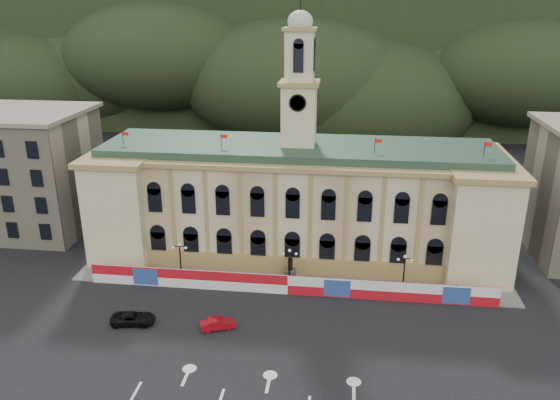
# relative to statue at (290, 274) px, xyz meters

# --- Properties ---
(ground) EXTENTS (260.00, 260.00, 0.00)m
(ground) POSITION_rel_statue_xyz_m (0.00, -18.00, -1.19)
(ground) COLOR black
(ground) RESTS_ON ground
(hill_ridge) EXTENTS (230.00, 80.00, 64.00)m
(hill_ridge) POSITION_rel_statue_xyz_m (0.03, 103.99, 18.30)
(hill_ridge) COLOR black
(hill_ridge) RESTS_ON ground
(city_hall) EXTENTS (56.20, 17.60, 37.10)m
(city_hall) POSITION_rel_statue_xyz_m (0.00, 9.63, 6.66)
(city_hall) COLOR beige
(city_hall) RESTS_ON ground
(side_building_left) EXTENTS (21.00, 17.00, 18.60)m
(side_building_left) POSITION_rel_statue_xyz_m (-43.00, 12.93, 8.14)
(side_building_left) COLOR #B6AC8D
(side_building_left) RESTS_ON ground
(hoarding_fence) EXTENTS (50.00, 0.44, 2.50)m
(hoarding_fence) POSITION_rel_statue_xyz_m (0.06, -2.93, 0.06)
(hoarding_fence) COLOR red
(hoarding_fence) RESTS_ON ground
(pavement) EXTENTS (56.00, 5.50, 0.16)m
(pavement) POSITION_rel_statue_xyz_m (0.00, -0.25, -1.11)
(pavement) COLOR slate
(pavement) RESTS_ON ground
(statue) EXTENTS (1.40, 1.40, 3.72)m
(statue) POSITION_rel_statue_xyz_m (0.00, 0.00, 0.00)
(statue) COLOR #595651
(statue) RESTS_ON ground
(lamp_left) EXTENTS (1.96, 0.44, 5.15)m
(lamp_left) POSITION_rel_statue_xyz_m (-14.00, -1.00, 1.89)
(lamp_left) COLOR black
(lamp_left) RESTS_ON ground
(lamp_center) EXTENTS (1.96, 0.44, 5.15)m
(lamp_center) POSITION_rel_statue_xyz_m (0.00, -1.00, 1.89)
(lamp_center) COLOR black
(lamp_center) RESTS_ON ground
(lamp_right) EXTENTS (1.96, 0.44, 5.15)m
(lamp_right) POSITION_rel_statue_xyz_m (14.00, -1.00, 1.89)
(lamp_right) COLOR black
(lamp_right) RESTS_ON ground
(red_sedan) EXTENTS (3.99, 4.80, 1.28)m
(red_sedan) POSITION_rel_statue_xyz_m (-6.77, -11.37, -0.55)
(red_sedan) COLOR #A00B14
(red_sedan) RESTS_ON ground
(black_suv) EXTENTS (3.51, 5.45, 1.35)m
(black_suv) POSITION_rel_statue_xyz_m (-16.39, -11.55, -0.51)
(black_suv) COLOR black
(black_suv) RESTS_ON ground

